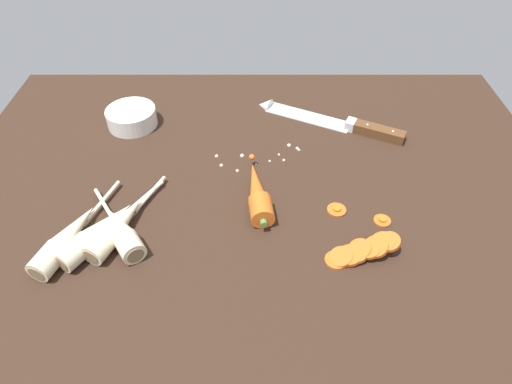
# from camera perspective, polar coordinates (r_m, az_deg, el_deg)

# --- Properties ---
(ground_plane) EXTENTS (1.20, 0.90, 0.04)m
(ground_plane) POSITION_cam_1_polar(r_m,az_deg,el_deg) (0.85, -0.00, -0.79)
(ground_plane) COLOR #332116
(chefs_knife) EXTENTS (0.33, 0.18, 0.04)m
(chefs_knife) POSITION_cam_1_polar(r_m,az_deg,el_deg) (1.02, 9.02, 9.29)
(chefs_knife) COLOR silver
(chefs_knife) RESTS_ON ground_plane
(whole_carrot) EXTENTS (0.06, 0.19, 0.04)m
(whole_carrot) POSITION_cam_1_polar(r_m,az_deg,el_deg) (0.80, 0.31, -0.12)
(whole_carrot) COLOR #D6601E
(whole_carrot) RESTS_ON ground_plane
(parsnip_front) EXTENTS (0.13, 0.18, 0.04)m
(parsnip_front) POSITION_cam_1_polar(r_m,az_deg,el_deg) (0.77, -17.20, -4.88)
(parsnip_front) COLOR beige
(parsnip_front) RESTS_ON ground_plane
(parsnip_mid_left) EXTENTS (0.11, 0.21, 0.04)m
(parsnip_mid_left) POSITION_cam_1_polar(r_m,az_deg,el_deg) (0.78, -17.61, -4.36)
(parsnip_mid_left) COLOR beige
(parsnip_mid_left) RESTS_ON ground_plane
(parsnip_mid_right) EXTENTS (0.15, 0.21, 0.04)m
(parsnip_mid_right) POSITION_cam_1_polar(r_m,az_deg,el_deg) (0.78, -19.87, -5.02)
(parsnip_mid_right) COLOR beige
(parsnip_mid_right) RESTS_ON ground_plane
(parsnip_back) EXTENTS (0.10, 0.23, 0.04)m
(parsnip_back) POSITION_cam_1_polar(r_m,az_deg,el_deg) (0.79, -23.44, -5.63)
(parsnip_back) COLOR beige
(parsnip_back) RESTS_ON ground_plane
(carrot_slice_stack) EXTENTS (0.12, 0.06, 0.04)m
(carrot_slice_stack) POSITION_cam_1_polar(r_m,az_deg,el_deg) (0.74, 13.71, -7.39)
(carrot_slice_stack) COLOR #D6601E
(carrot_slice_stack) RESTS_ON ground_plane
(carrot_slice_stray_near) EXTENTS (0.03, 0.03, 0.01)m
(carrot_slice_stray_near) POSITION_cam_1_polar(r_m,az_deg,el_deg) (0.81, 16.14, -3.49)
(carrot_slice_stray_near) COLOR #D6601E
(carrot_slice_stray_near) RESTS_ON ground_plane
(carrot_slice_stray_mid) EXTENTS (0.03, 0.03, 0.01)m
(carrot_slice_stray_mid) POSITION_cam_1_polar(r_m,az_deg,el_deg) (0.81, 10.47, -2.19)
(carrot_slice_stray_mid) COLOR #D6601E
(carrot_slice_stray_mid) RESTS_ON ground_plane
(prep_bowl) EXTENTS (0.11, 0.11, 0.04)m
(prep_bowl) POSITION_cam_1_polar(r_m,az_deg,el_deg) (1.03, -15.94, 9.39)
(prep_bowl) COLOR white
(prep_bowl) RESTS_ON ground_plane
(mince_crumbs) EXTENTS (0.18, 0.09, 0.01)m
(mince_crumbs) POSITION_cam_1_polar(r_m,az_deg,el_deg) (0.91, 0.20, 4.85)
(mince_crumbs) COLOR beige
(mince_crumbs) RESTS_ON ground_plane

